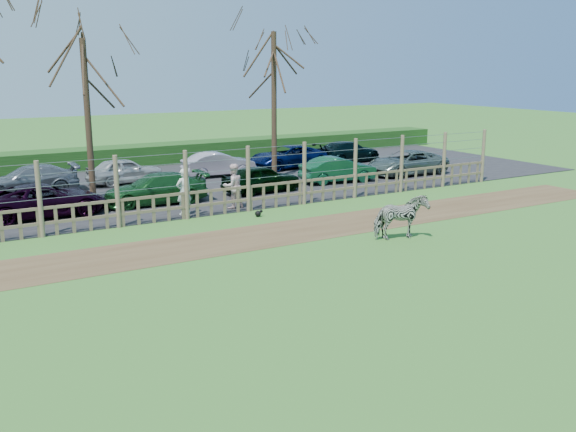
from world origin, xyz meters
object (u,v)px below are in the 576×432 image
tree_right (274,70)px  visitor_b (233,186)px  car_5 (338,170)px  car_6 (407,163)px  crow (258,213)px  car_12 (288,157)px  visitor_a (184,192)px  car_13 (348,152)px  car_4 (261,179)px  car_2 (45,200)px  car_10 (125,171)px  car_3 (155,189)px  tree_mid (85,80)px  zebra (401,217)px  car_9 (29,180)px  car_11 (219,164)px

tree_right → visitor_b: (-4.83, -5.35, -4.34)m
car_5 → car_6: size_ratio=0.84×
visitor_b → crow: bearing=95.2°
car_12 → visitor_a: bearing=-52.3°
car_13 → crow: bearing=124.1°
car_4 → car_5: bearing=-89.7°
visitor_a → car_2: visitor_a is taller
car_10 → car_13: size_ratio=0.85×
visitor_b → car_3: bearing=-47.2°
tree_right → car_4: tree_right is taller
car_3 → car_13: same height
car_3 → car_10: size_ratio=1.17×
car_5 → car_12: size_ratio=0.84×
tree_mid → car_5: bearing=-11.7°
tree_right → car_6: bearing=-23.6°
zebra → car_4: 8.99m
crow → car_4: car_4 is taller
car_2 → car_5: same height
crow → car_6: (10.79, 4.30, 0.52)m
visitor_b → crow: size_ratio=5.69×
car_9 → car_12: same height
car_6 → car_10: size_ratio=1.23×
car_10 → crow: bearing=-171.9°
crow → car_9: size_ratio=0.07×
tree_mid → car_10: 5.39m
visitor_b → car_5: bearing=-161.2°
car_3 → car_11: bearing=136.9°
visitor_a → car_4: bearing=-165.1°
crow → car_11: car_11 is taller
car_3 → car_12: (9.20, 5.24, 0.00)m
visitor_a → crow: (2.27, -1.55, -0.78)m
visitor_b → car_13: bearing=-147.4°
tree_mid → tree_right: 9.02m
visitor_a → car_4: (4.50, 2.35, -0.26)m
crow → car_10: car_10 is taller
car_13 → car_4: bearing=115.6°
car_2 → visitor_b: bearing=-110.0°
crow → car_6: car_6 is taller
zebra → crow: zebra is taller
car_3 → car_11: 6.85m
car_10 → car_12: size_ratio=0.82×
car_4 → car_10: same height
car_2 → car_13: bearing=-73.9°
car_11 → car_2: bearing=121.1°
visitor_b → car_6: visitor_b is taller
car_3 → car_10: same height
crow → car_3: 4.73m
crow → tree_mid: bearing=124.0°
tree_mid → car_5: 11.92m
tree_mid → car_12: (11.06, 2.70, -4.23)m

